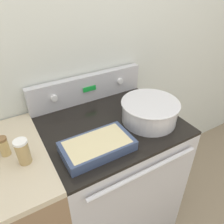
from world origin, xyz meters
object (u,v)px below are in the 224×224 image
at_px(spice_jar_brown_cap, 4,146).
at_px(mixing_bowl, 150,110).
at_px(casserole_dish, 97,146).
at_px(ladle, 172,107).
at_px(spice_jar_white_cap, 23,152).

bearing_deg(spice_jar_brown_cap, mixing_bowl, -8.34).
height_order(casserole_dish, ladle, ladle).
relative_size(ladle, spice_jar_white_cap, 2.46).
bearing_deg(casserole_dish, spice_jar_brown_cap, 154.72).
height_order(ladle, spice_jar_brown_cap, spice_jar_brown_cap).
height_order(spice_jar_white_cap, spice_jar_brown_cap, spice_jar_white_cap).
height_order(mixing_bowl, spice_jar_white_cap, spice_jar_white_cap).
bearing_deg(ladle, casserole_dish, -172.93).
bearing_deg(spice_jar_brown_cap, spice_jar_white_cap, -54.60).
relative_size(mixing_bowl, ladle, 1.09).
height_order(mixing_bowl, spice_jar_brown_cap, mixing_bowl).
relative_size(spice_jar_white_cap, spice_jar_brown_cap, 1.27).
relative_size(mixing_bowl, spice_jar_brown_cap, 3.40).
height_order(mixing_bowl, casserole_dish, mixing_bowl).
bearing_deg(ladle, mixing_bowl, 178.29).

